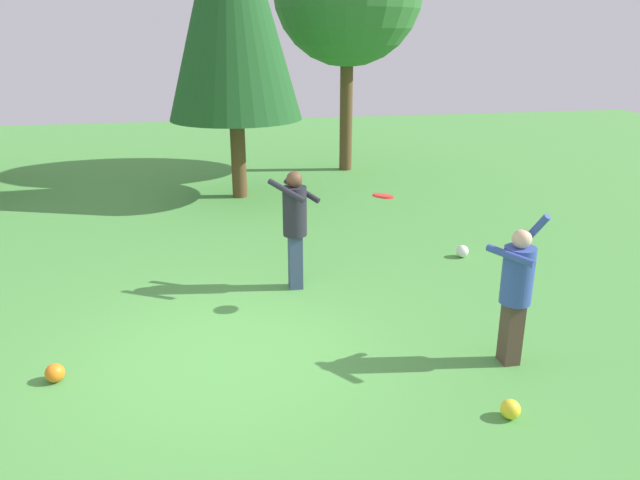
% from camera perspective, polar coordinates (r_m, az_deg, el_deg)
% --- Properties ---
extents(ground_plane, '(40.00, 40.00, 0.00)m').
position_cam_1_polar(ground_plane, '(7.16, -8.91, -10.70)').
color(ground_plane, '#4C9342').
extents(person_thrower, '(0.65, 0.64, 1.74)m').
position_cam_1_polar(person_thrower, '(6.85, 18.17, -4.15)').
color(person_thrower, '#4C382D').
rests_on(person_thrower, ground_plane).
extents(person_catcher, '(0.76, 0.74, 1.73)m').
position_cam_1_polar(person_catcher, '(8.47, -2.41, 1.91)').
color(person_catcher, '#38476B').
rests_on(person_catcher, ground_plane).
extents(frisbee, '(0.37, 0.37, 0.06)m').
position_cam_1_polar(frisbee, '(7.73, 5.99, 4.18)').
color(frisbee, red).
extents(ball_orange, '(0.20, 0.20, 0.20)m').
position_cam_1_polar(ball_orange, '(7.12, -23.89, -11.47)').
color(ball_orange, orange).
rests_on(ball_orange, ground_plane).
extents(ball_white, '(0.21, 0.21, 0.21)m').
position_cam_1_polar(ball_white, '(10.22, 13.38, -1.05)').
color(ball_white, white).
rests_on(ball_white, ground_plane).
extents(ball_yellow, '(0.19, 0.19, 0.19)m').
position_cam_1_polar(ball_yellow, '(6.28, 17.65, -15.07)').
color(ball_yellow, yellow).
rests_on(ball_yellow, ground_plane).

